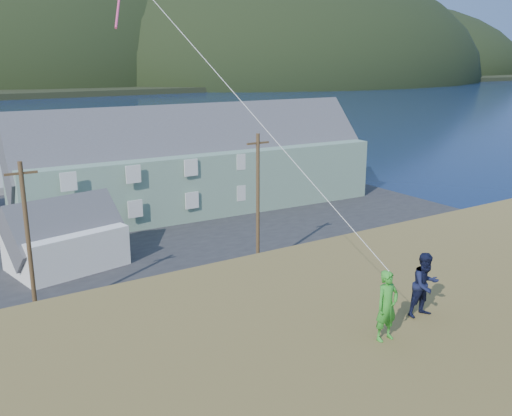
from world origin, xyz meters
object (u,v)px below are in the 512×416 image
(lodge, at_px, (198,161))
(kite_flyer_navy, at_px, (425,285))
(shed_white, at_px, (65,237))
(kite_flyer_green, at_px, (387,306))

(lodge, height_order, kite_flyer_navy, lodge)
(lodge, xyz_separation_m, shed_white, (-14.71, -9.40, -2.22))
(kite_flyer_green, relative_size, kite_flyer_navy, 1.01)
(lodge, distance_m, kite_flyer_navy, 39.41)
(lodge, bearing_deg, kite_flyer_green, -107.54)
(kite_flyer_navy, bearing_deg, shed_white, 100.27)
(kite_flyer_green, bearing_deg, shed_white, 91.36)
(kite_flyer_green, height_order, kite_flyer_navy, kite_flyer_green)
(shed_white, distance_m, kite_flyer_green, 28.89)
(kite_flyer_navy, bearing_deg, lodge, 77.03)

